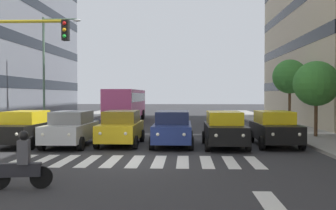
{
  "coord_description": "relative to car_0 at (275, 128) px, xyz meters",
  "views": [
    {
      "loc": [
        -1.91,
        14.54,
        2.53
      ],
      "look_at": [
        -0.98,
        -5.65,
        2.0
      ],
      "focal_mm": 41.29,
      "sensor_mm": 36.0,
      "label": 1
    }
  ],
  "objects": [
    {
      "name": "ground_plane",
      "position": [
        6.31,
        4.74,
        -0.89
      ],
      "size": [
        180.0,
        180.0,
        0.0
      ],
      "primitive_type": "plane",
      "color": "#2D2D30"
    },
    {
      "name": "crosswalk_markings",
      "position": [
        6.31,
        4.74,
        -0.88
      ],
      "size": [
        9.45,
        2.8,
        0.01
      ],
      "color": "silver",
      "rests_on": "ground_plane"
    },
    {
      "name": "lane_arrow_0",
      "position": [
        2.41,
        10.24,
        -0.88
      ],
      "size": [
        0.5,
        2.2,
        0.01
      ],
      "primitive_type": "cube",
      "color": "silver",
      "rests_on": "ground_plane"
    },
    {
      "name": "car_0",
      "position": [
        0.0,
        0.0,
        0.0
      ],
      "size": [
        2.02,
        4.44,
        1.72
      ],
      "color": "black",
      "rests_on": "ground_plane"
    },
    {
      "name": "car_1",
      "position": [
        2.53,
        0.57,
        0.0
      ],
      "size": [
        2.02,
        4.44,
        1.72
      ],
      "color": "black",
      "rests_on": "ground_plane"
    },
    {
      "name": "car_2",
      "position": [
        5.04,
        0.28,
        0.0
      ],
      "size": [
        2.02,
        4.44,
        1.72
      ],
      "color": "navy",
      "rests_on": "ground_plane"
    },
    {
      "name": "car_3",
      "position": [
        7.66,
        -0.03,
        0.0
      ],
      "size": [
        2.02,
        4.44,
        1.72
      ],
      "color": "gold",
      "rests_on": "ground_plane"
    },
    {
      "name": "car_4",
      "position": [
        10.04,
        0.58,
        0.0
      ],
      "size": [
        2.02,
        4.44,
        1.72
      ],
      "color": "#B2B7BC",
      "rests_on": "ground_plane"
    },
    {
      "name": "car_5",
      "position": [
        12.41,
        0.46,
        0.0
      ],
      "size": [
        2.02,
        4.44,
        1.72
      ],
      "color": "black",
      "rests_on": "ground_plane"
    },
    {
      "name": "bus_behind_traffic",
      "position": [
        10.04,
        -16.86,
        0.97
      ],
      "size": [
        2.78,
        10.5,
        3.0
      ],
      "color": "#DB5193",
      "rests_on": "ground_plane"
    },
    {
      "name": "motorcycle_with_rider",
      "position": [
        8.81,
        9.17,
        -0.24
      ],
      "size": [
        1.69,
        0.44,
        1.57
      ],
      "color": "black",
      "rests_on": "ground_plane"
    },
    {
      "name": "street_lamp_left",
      "position": [
        -1.61,
        2.66,
        3.5
      ],
      "size": [
        2.91,
        0.28,
        6.9
      ],
      "color": "#4C6B56",
      "rests_on": "sidewalk_left"
    },
    {
      "name": "street_lamp_right",
      "position": [
        14.29,
        -8.31,
        4.08
      ],
      "size": [
        2.82,
        0.28,
        7.99
      ],
      "color": "#4C6B56",
      "rests_on": "sidewalk_right"
    },
    {
      "name": "street_tree_1",
      "position": [
        -3.05,
        -3.13,
        2.28
      ],
      "size": [
        2.58,
        2.58,
        4.31
      ],
      "color": "#513823",
      "rests_on": "sidewalk_left"
    },
    {
      "name": "street_tree_2",
      "position": [
        -3.32,
        -9.79,
        2.99
      ],
      "size": [
        2.53,
        2.53,
        5.01
      ],
      "color": "#513823",
      "rests_on": "sidewalk_left"
    }
  ]
}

